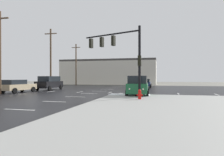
% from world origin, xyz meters
% --- Properties ---
extents(ground_plane, '(120.00, 120.00, 0.00)m').
position_xyz_m(ground_plane, '(0.00, 0.00, 0.00)').
color(ground_plane, slate).
extents(road_asphalt, '(44.00, 44.00, 0.02)m').
position_xyz_m(road_asphalt, '(0.00, 0.00, 0.01)').
color(road_asphalt, black).
rests_on(road_asphalt, ground_plane).
extents(snow_strip_curbside, '(4.00, 1.60, 0.06)m').
position_xyz_m(snow_strip_curbside, '(5.00, -4.00, 0.17)').
color(snow_strip_curbside, white).
rests_on(snow_strip_curbside, sidewalk_corner).
extents(lane_markings, '(36.15, 36.15, 0.01)m').
position_xyz_m(lane_markings, '(1.20, -1.38, 0.02)').
color(lane_markings, silver).
rests_on(lane_markings, road_asphalt).
extents(traffic_signal_mast, '(5.86, 2.47, 6.25)m').
position_xyz_m(traffic_signal_mast, '(4.39, -5.82, 4.47)').
color(traffic_signal_mast, black).
rests_on(traffic_signal_mast, sidewalk_corner).
extents(fire_hydrant, '(0.48, 0.26, 0.79)m').
position_xyz_m(fire_hydrant, '(6.39, -7.78, 0.54)').
color(fire_hydrant, red).
rests_on(fire_hydrant, sidewalk_corner).
extents(strip_building_background, '(25.05, 8.00, 6.53)m').
position_xyz_m(strip_building_background, '(-5.55, 29.01, 3.26)').
color(strip_building_background, beige).
rests_on(strip_building_background, ground_plane).
extents(sedan_navy, '(2.04, 4.55, 1.58)m').
position_xyz_m(sedan_navy, '(5.36, 12.99, 0.85)').
color(sedan_navy, '#141E47').
rests_on(sedan_navy, road_asphalt).
extents(suv_green, '(2.33, 4.90, 2.03)m').
position_xyz_m(suv_green, '(5.79, -3.32, 1.09)').
color(suv_green, '#195933').
rests_on(suv_green, road_asphalt).
extents(suv_black, '(2.21, 4.86, 2.03)m').
position_xyz_m(suv_black, '(-8.05, 3.10, 1.09)').
color(suv_black, black).
rests_on(suv_black, road_asphalt).
extents(sedan_tan, '(2.41, 4.67, 1.58)m').
position_xyz_m(sedan_tan, '(-9.09, -2.60, 0.85)').
color(sedan_tan, tan).
rests_on(sedan_tan, road_asphalt).
extents(utility_pole_mid, '(2.20, 0.28, 9.19)m').
position_xyz_m(utility_pole_mid, '(-9.21, -5.28, 4.81)').
color(utility_pole_mid, brown).
rests_on(utility_pole_mid, ground_plane).
extents(utility_pole_far, '(2.20, 0.28, 10.01)m').
position_xyz_m(utility_pole_far, '(-9.92, 6.68, 5.22)').
color(utility_pole_far, brown).
rests_on(utility_pole_far, ground_plane).
extents(utility_pole_distant, '(2.20, 0.28, 9.77)m').
position_xyz_m(utility_pole_distant, '(-11.57, 21.07, 5.10)').
color(utility_pole_distant, brown).
rests_on(utility_pole_distant, ground_plane).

